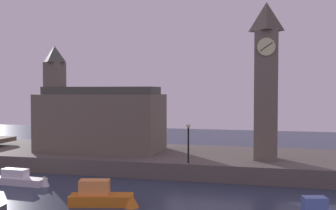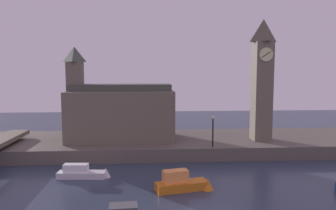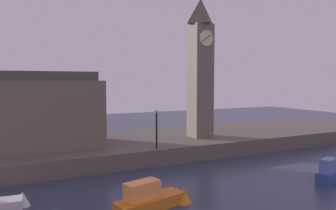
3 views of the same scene
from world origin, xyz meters
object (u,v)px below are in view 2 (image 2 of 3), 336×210
at_px(streetlamp, 213,127).
at_px(boat_ferry_white, 86,173).
at_px(boat_patrol_orange, 186,183).
at_px(clock_tower, 262,79).
at_px(parliament_hall, 118,112).

relative_size(streetlamp, boat_ferry_white, 0.69).
xyz_separation_m(streetlamp, boat_patrol_orange, (-4.09, -8.93, -3.12)).
distance_m(clock_tower, parliament_hall, 17.93).
xyz_separation_m(clock_tower, parliament_hall, (-17.39, 1.60, -4.08)).
relative_size(clock_tower, streetlamp, 4.18).
bearing_deg(streetlamp, boat_patrol_orange, -114.62).
bearing_deg(streetlamp, clock_tower, 27.27).
height_order(clock_tower, streetlamp, clock_tower).
bearing_deg(parliament_hall, boat_ferry_white, -102.07).
height_order(clock_tower, boat_ferry_white, clock_tower).
bearing_deg(boat_patrol_orange, boat_ferry_white, 156.87).
bearing_deg(boat_ferry_white, parliament_hall, 77.93).
height_order(streetlamp, boat_patrol_orange, streetlamp).
bearing_deg(boat_patrol_orange, clock_tower, 49.03).
xyz_separation_m(parliament_hall, boat_patrol_orange, (6.66, -13.95, -4.33)).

